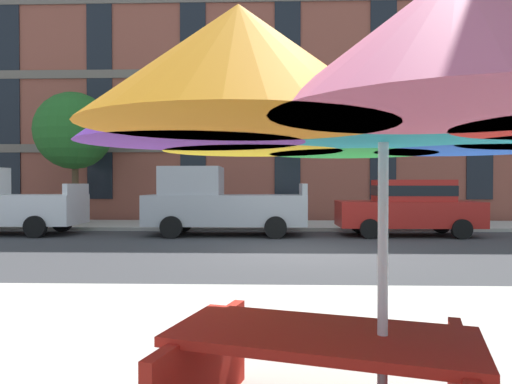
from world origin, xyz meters
name	(u,v)px	position (x,y,z in m)	size (l,w,h in m)	color
ground_plane	(299,252)	(0.00, 0.00, 0.00)	(120.00, 120.00, 0.00)	#38383A
sidewalk_far	(289,225)	(0.00, 6.80, 0.06)	(56.00, 3.60, 0.12)	#B2ADA3
apartment_building	(284,98)	(0.00, 14.99, 6.40)	(36.55, 12.08, 12.80)	#934C3D
pickup_silver	(219,203)	(-2.38, 3.70, 1.03)	(5.10, 2.12, 2.20)	#A8AAB2
sedan_red	(409,206)	(3.69, 3.70, 0.95)	(4.40, 1.98, 1.78)	#B21E19
street_tree_left	(77,130)	(-8.24, 6.79, 3.73)	(2.97, 3.12, 5.20)	brown
patio_umbrella	(384,96)	(-0.04, -9.00, 2.16)	(3.56, 3.56, 2.49)	silver
picnic_table	(322,379)	(-0.38, -8.95, 0.49)	(2.16, 1.97, 0.77)	red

